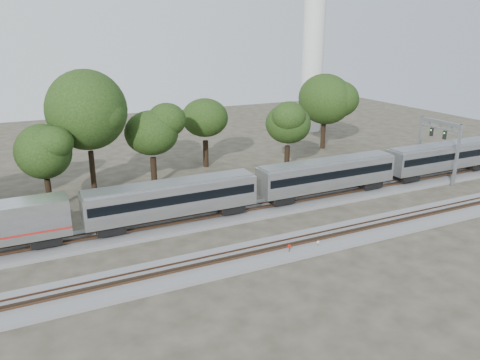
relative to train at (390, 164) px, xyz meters
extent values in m
plane|color=#383328|center=(-25.35, -6.00, -3.36)|extent=(160.00, 160.00, 0.00)
cube|color=slate|center=(-25.35, 0.00, -3.16)|extent=(160.00, 5.00, 0.40)
cube|color=brown|center=(-25.35, -0.72, -2.71)|extent=(160.00, 0.08, 0.15)
cube|color=brown|center=(-25.35, 0.72, -2.71)|extent=(160.00, 0.08, 0.15)
cube|color=slate|center=(-25.35, -10.00, -3.16)|extent=(160.00, 5.00, 0.40)
cube|color=brown|center=(-25.35, -10.72, -2.71)|extent=(160.00, 0.08, 0.15)
cube|color=brown|center=(-25.35, -9.28, -2.71)|extent=(160.00, 0.08, 0.15)
cube|color=silver|center=(-46.03, 0.00, 0.08)|extent=(11.26, 3.19, 3.51)
cube|color=black|center=(-42.78, 0.00, -2.15)|extent=(2.76, 2.34, 0.96)
cube|color=silver|center=(-30.03, 0.00, -0.08)|extent=(18.49, 3.19, 3.19)
cube|color=black|center=(-30.03, 0.00, 0.24)|extent=(17.85, 3.24, 0.96)
cube|color=gray|center=(-30.03, 0.00, 1.56)|extent=(18.07, 2.55, 0.37)
cube|color=black|center=(-36.72, 0.00, -2.15)|extent=(2.76, 2.34, 0.96)
cube|color=black|center=(-23.33, 0.00, -2.15)|extent=(2.76, 2.34, 0.96)
cube|color=silver|center=(-10.10, 0.00, -0.08)|extent=(18.49, 3.19, 3.19)
cube|color=black|center=(-10.10, 0.00, 0.24)|extent=(17.85, 3.24, 0.96)
cube|color=gray|center=(-10.10, 0.00, 1.56)|extent=(18.07, 2.55, 0.37)
cube|color=black|center=(-16.80, 0.00, -2.15)|extent=(2.76, 2.34, 0.96)
cube|color=black|center=(-3.41, 0.00, -2.15)|extent=(2.76, 2.34, 0.96)
cube|color=silver|center=(9.83, 0.00, -0.08)|extent=(18.49, 3.19, 3.19)
cube|color=black|center=(9.83, 0.00, 0.24)|extent=(17.85, 3.24, 0.96)
cube|color=gray|center=(9.83, 0.00, 1.56)|extent=(18.07, 2.55, 0.37)
cube|color=black|center=(3.13, 0.00, -2.15)|extent=(2.76, 2.34, 0.96)
cube|color=black|center=(16.52, 0.00, -2.15)|extent=(2.76, 2.34, 0.96)
cylinder|color=#512D19|center=(-22.35, -11.26, -2.85)|extent=(0.07, 0.07, 1.03)
cylinder|color=red|center=(-22.35, -11.26, -2.39)|extent=(0.37, 0.07, 0.37)
cylinder|color=#512D19|center=(-19.17, -11.34, -2.95)|extent=(0.05, 0.05, 0.82)
cylinder|color=silver|center=(-19.17, -11.34, -2.59)|extent=(0.29, 0.08, 0.29)
cube|color=#512D19|center=(-20.18, -11.37, -3.21)|extent=(0.57, 0.46, 0.30)
cylinder|color=silver|center=(11.88, 36.51, 11.74)|extent=(4.32, 4.32, 30.21)
cone|color=silver|center=(11.88, 36.51, -1.20)|extent=(6.91, 6.91, 4.32)
cube|color=gray|center=(8.44, -3.30, 0.88)|extent=(0.33, 0.33, 8.48)
cube|color=gray|center=(8.44, 3.30, 0.88)|extent=(0.33, 0.33, 8.48)
cube|color=gray|center=(8.44, 0.00, 4.83)|extent=(0.38, 6.97, 0.57)
cube|color=gray|center=(8.44, 0.00, 3.98)|extent=(0.24, 6.97, 0.24)
cube|color=black|center=(8.16, -1.13, 3.33)|extent=(0.24, 0.47, 1.13)
cube|color=black|center=(8.16, 1.13, 3.33)|extent=(0.24, 0.47, 1.13)
cylinder|color=black|center=(-41.54, 10.73, -1.43)|extent=(0.70, 0.70, 3.87)
ellipsoid|color=black|center=(-41.54, 10.73, 3.82)|extent=(7.30, 7.30, 6.20)
cylinder|color=black|center=(-36.05, 13.59, -0.38)|extent=(0.70, 0.70, 5.97)
ellipsoid|color=black|center=(-36.05, 13.59, 7.72)|extent=(11.25, 11.25, 9.57)
cylinder|color=black|center=(-28.00, 14.53, -1.39)|extent=(0.70, 0.70, 3.95)
ellipsoid|color=black|center=(-28.00, 14.53, 3.98)|extent=(7.45, 7.45, 6.34)
cylinder|color=black|center=(-18.20, 20.21, -1.30)|extent=(0.70, 0.70, 4.12)
ellipsoid|color=black|center=(-18.20, 20.21, 4.29)|extent=(7.77, 7.77, 6.61)
cylinder|color=black|center=(-8.16, 12.69, -1.42)|extent=(0.70, 0.70, 3.88)
ellipsoid|color=black|center=(-8.16, 12.69, 3.84)|extent=(7.32, 7.32, 6.22)
cylinder|color=black|center=(5.06, 22.20, -1.00)|extent=(0.70, 0.70, 4.73)
ellipsoid|color=black|center=(5.06, 22.20, 5.42)|extent=(8.92, 8.92, 7.58)
camera|label=1|loc=(-43.73, -45.00, 16.88)|focal=35.00mm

